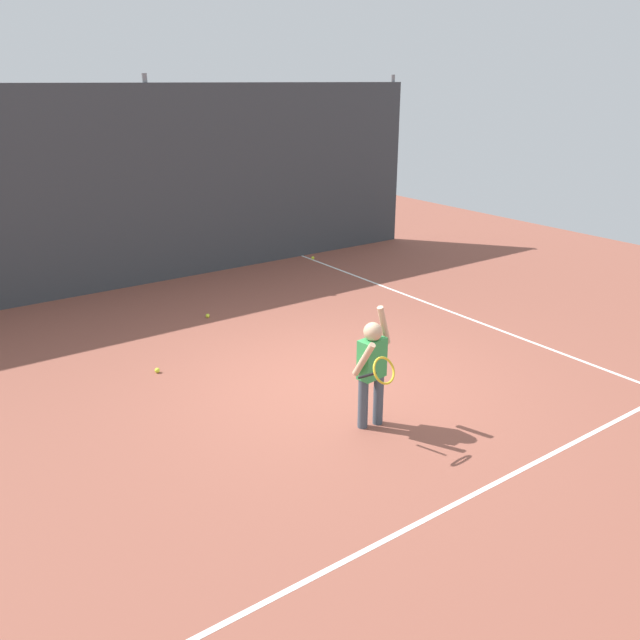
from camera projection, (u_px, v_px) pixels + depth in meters
name	position (u px, v px, depth m)	size (l,w,h in m)	color
ground_plane	(332.00, 382.00, 8.03)	(20.00, 20.00, 0.00)	brown
court_line_baseline	(497.00, 482.00, 6.02)	(9.00, 0.05, 0.00)	white
court_line_sideline	(449.00, 311.00, 10.49)	(0.05, 9.00, 0.00)	white
back_fence_windscreen	(155.00, 187.00, 11.49)	(11.59, 0.08, 3.52)	#383D42
fence_post_1	(154.00, 182.00, 11.51)	(0.09, 0.09, 3.67)	slate
fence_post_2	(390.00, 161.00, 14.58)	(0.09, 0.09, 3.67)	slate
tennis_player	(372.00, 366.00, 6.75)	(0.66, 0.64, 1.35)	#3F4C59
tennis_ball_0	(313.00, 258.00, 13.50)	(0.07, 0.07, 0.07)	#CCE033
tennis_ball_1	(208.00, 316.00, 10.18)	(0.07, 0.07, 0.07)	#CCE033
tennis_ball_2	(157.00, 370.00, 8.27)	(0.07, 0.07, 0.07)	#CCE033
tennis_ball_3	(374.00, 331.00, 9.58)	(0.07, 0.07, 0.07)	#CCE033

